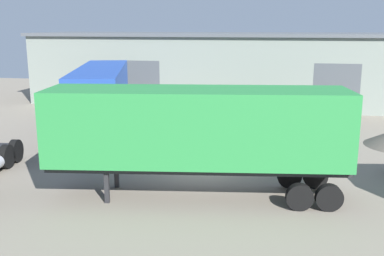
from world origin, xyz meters
The scene contains 5 objects.
ground_plane centered at (0.00, 0.00, 0.00)m, with size 60.00×60.00×0.00m, color gray.
warehouse_building centered at (0.00, 17.77, 2.81)m, with size 33.26×8.05×5.61m.
container_trailer_green centered at (0.41, -3.18, 2.56)m, with size 10.99×3.95×4.01m.
flatbed_truck_teal centered at (4.34, 7.43, 1.31)m, with size 8.08×4.62×2.73m.
container_trailer_grey centered at (-6.75, 5.33, 2.48)m, with size 5.44×11.17×3.86m.
Camera 1 is at (3.15, -18.66, 6.22)m, focal length 42.00 mm.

